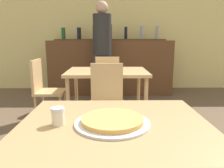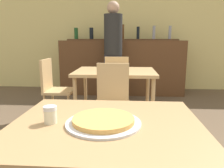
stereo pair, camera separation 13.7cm
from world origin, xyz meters
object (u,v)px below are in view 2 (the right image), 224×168
(chair_far_side_back, at_px, (117,79))
(pizza_tray, at_px, (103,121))
(chair_far_side_left, at_px, (54,86))
(cheese_shaker, at_px, (50,115))
(chair_far_side_front, at_px, (112,97))
(person_standing, at_px, (113,48))

(chair_far_side_back, distance_m, pizza_tray, 2.52)
(chair_far_side_left, relative_size, pizza_tray, 2.22)
(pizza_tray, height_order, cheese_shaker, cheese_shaker)
(chair_far_side_left, bearing_deg, cheese_shaker, -161.57)
(chair_far_side_front, distance_m, chair_far_side_back, 1.16)
(chair_far_side_left, bearing_deg, chair_far_side_back, -56.87)
(cheese_shaker, relative_size, person_standing, 0.05)
(chair_far_side_back, relative_size, pizza_tray, 2.22)
(chair_far_side_front, height_order, chair_far_side_back, same)
(pizza_tray, bearing_deg, person_standing, 92.65)
(chair_far_side_back, height_order, person_standing, person_standing)
(chair_far_side_back, bearing_deg, pizza_tray, 90.98)
(chair_far_side_left, xyz_separation_m, cheese_shaker, (0.64, -1.93, 0.26))
(pizza_tray, xyz_separation_m, cheese_shaker, (-0.28, -0.01, 0.03))
(chair_far_side_left, xyz_separation_m, pizza_tray, (0.93, -1.93, 0.23))
(chair_far_side_back, relative_size, cheese_shaker, 9.46)
(pizza_tray, bearing_deg, chair_far_side_back, 90.98)
(cheese_shaker, bearing_deg, chair_far_side_back, 84.51)
(chair_far_side_left, height_order, person_standing, person_standing)
(pizza_tray, height_order, person_standing, person_standing)
(pizza_tray, bearing_deg, chair_far_side_front, 91.82)
(chair_far_side_left, relative_size, person_standing, 0.48)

